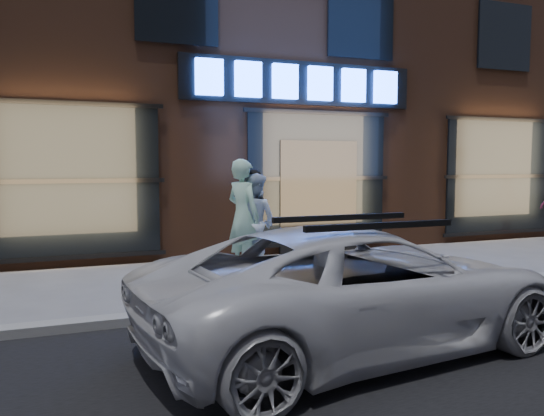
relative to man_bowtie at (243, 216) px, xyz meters
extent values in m
plane|color=slate|center=(2.17, -2.45, -1.00)|extent=(90.00, 90.00, 0.00)
cube|color=gray|center=(2.17, -2.45, -0.94)|extent=(60.00, 0.25, 0.12)
cube|color=#54301E|center=(2.17, 5.55, 4.00)|extent=(30.00, 8.00, 10.00)
cube|color=black|center=(1.77, 1.50, 2.60)|extent=(5.20, 0.06, 0.90)
cube|color=black|center=(2.17, 1.47, 0.20)|extent=(1.80, 0.10, 2.40)
cube|color=#FFBF72|center=(-2.83, 1.53, 0.60)|extent=(3.00, 0.04, 2.60)
cube|color=black|center=(-2.83, 1.49, 0.60)|extent=(3.20, 0.06, 2.80)
cube|color=#FFBF72|center=(2.17, 1.53, 0.60)|extent=(3.00, 0.04, 2.60)
cube|color=black|center=(2.17, 1.49, 0.60)|extent=(3.20, 0.06, 2.80)
cube|color=#FFBF72|center=(7.17, 1.53, 0.60)|extent=(3.00, 0.04, 2.60)
cube|color=black|center=(7.17, 1.49, 0.60)|extent=(3.20, 0.06, 2.80)
cube|color=black|center=(-0.83, 1.49, 4.00)|extent=(1.60, 0.06, 1.60)
cube|color=black|center=(3.17, 1.49, 4.00)|extent=(1.60, 0.06, 1.60)
cube|color=black|center=(7.17, 1.49, 4.00)|extent=(1.60, 0.06, 1.60)
cube|color=#2659FF|center=(-0.23, 1.43, 2.60)|extent=(0.55, 0.12, 0.70)
cube|color=#2659FF|center=(0.57, 1.43, 2.60)|extent=(0.55, 0.12, 0.70)
cube|color=#2659FF|center=(1.37, 1.43, 2.60)|extent=(0.55, 0.12, 0.70)
cube|color=#2659FF|center=(2.17, 1.43, 2.60)|extent=(0.55, 0.12, 0.70)
cube|color=#2659FF|center=(2.97, 1.43, 2.60)|extent=(0.55, 0.12, 0.70)
cube|color=#2659FF|center=(3.77, 1.43, 2.60)|extent=(0.55, 0.12, 0.70)
imported|color=#B4ECCC|center=(0.00, 0.00, 0.00)|extent=(0.72, 0.86, 2.00)
imported|color=white|center=(0.22, 0.05, -0.12)|extent=(1.03, 1.08, 1.75)
imported|color=silver|center=(-0.06, -4.10, -0.36)|extent=(4.83, 2.67, 1.28)
camera|label=1|loc=(-2.81, -8.82, 0.92)|focal=35.00mm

